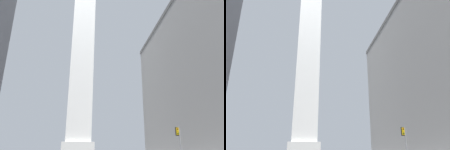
% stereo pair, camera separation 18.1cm
% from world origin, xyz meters
% --- Properties ---
extents(obelisk, '(9.07, 9.07, 70.44)m').
position_xyz_m(obelisk, '(0.00, 67.02, 33.99)').
color(obelisk, silver).
rests_on(obelisk, ground_plane).
extents(traffic_light_mid_right, '(0.76, 0.52, 5.61)m').
position_xyz_m(traffic_light_mid_right, '(15.52, 32.48, 3.70)').
color(traffic_light_mid_right, slate).
rests_on(traffic_light_mid_right, ground_plane).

